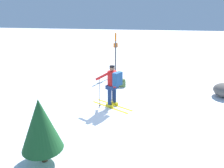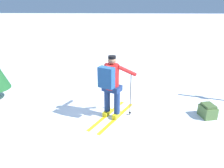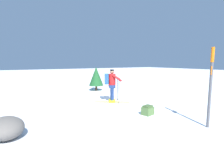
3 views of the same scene
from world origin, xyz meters
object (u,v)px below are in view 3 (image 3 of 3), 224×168
Objects in this scene: trail_marker at (211,81)px; rock_boulder at (6,128)px; dropped_backpack at (148,110)px; pine_tree at (96,76)px; skier at (111,83)px.

rock_boulder is (2.26, 5.16, -1.11)m from trail_marker.
rock_boulder is (0.38, 4.49, 0.11)m from dropped_backpack.
trail_marker is (-1.88, -0.67, 1.23)m from dropped_backpack.
dropped_backpack is 0.28× the size of pine_tree.
pine_tree is at bearing -8.01° from dropped_backpack.
pine_tree reaches higher than dropped_backpack.
skier is 2.55m from dropped_backpack.
skier is at bearing 165.12° from pine_tree.
trail_marker reaches higher than rock_boulder.
skier is 4.41m from trail_marker.
rock_boulder is at bearing 115.06° from skier.
rock_boulder is 0.63× the size of pine_tree.
rock_boulder is at bearing 66.36° from trail_marker.
dropped_backpack is at bearing 171.99° from pine_tree.
dropped_backpack is 0.45× the size of rock_boulder.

